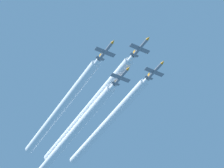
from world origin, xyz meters
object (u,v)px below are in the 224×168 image
object	(u,v)px
jet_lead	(141,47)
jet_slot	(121,76)
jet_right_wingman	(106,51)
jet_left_wingman	(155,71)

from	to	relation	value
jet_lead	jet_slot	xyz separation A→B (m)	(-0.09, -16.11, -3.49)
jet_slot	jet_right_wingman	bearing A→B (deg)	35.19
jet_left_wingman	jet_right_wingman	xyz separation A→B (m)	(24.05, -0.09, 0.22)
jet_right_wingman	jet_slot	xyz separation A→B (m)	(-12.36, -8.72, -1.88)
jet_right_wingman	jet_slot	size ratio (longest dim) A/B	1.00
jet_right_wingman	jet_left_wingman	bearing A→B (deg)	179.78
jet_lead	jet_slot	distance (m)	16.49
jet_left_wingman	jet_slot	bearing A→B (deg)	-37.03
jet_lead	jet_slot	world-z (taller)	jet_lead
jet_lead	jet_right_wingman	bearing A→B (deg)	-31.07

